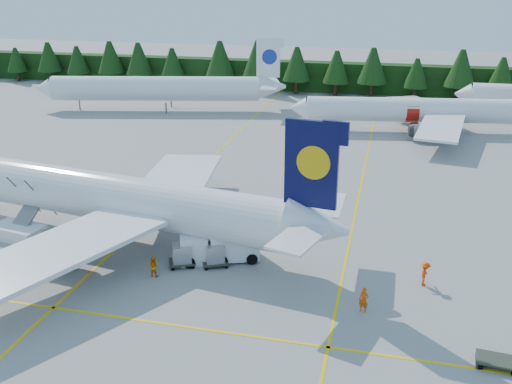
% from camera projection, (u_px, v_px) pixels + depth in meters
% --- Properties ---
extents(ground, '(320.00, 320.00, 0.00)m').
position_uv_depth(ground, '(260.00, 290.00, 43.77)').
color(ground, gray).
rests_on(ground, ground).
extents(taxi_stripe_a, '(0.25, 120.00, 0.01)m').
position_uv_depth(taxi_stripe_a, '(181.00, 187.00, 65.03)').
color(taxi_stripe_a, yellow).
rests_on(taxi_stripe_a, ground).
extents(taxi_stripe_b, '(0.25, 120.00, 0.01)m').
position_uv_depth(taxi_stripe_b, '(358.00, 203.00, 60.62)').
color(taxi_stripe_b, yellow).
rests_on(taxi_stripe_b, ground).
extents(taxi_stripe_cross, '(80.00, 0.25, 0.01)m').
position_uv_depth(taxi_stripe_cross, '(239.00, 334.00, 38.32)').
color(taxi_stripe_cross, yellow).
rests_on(taxi_stripe_cross, ground).
extents(treeline_hedge, '(220.00, 4.00, 6.00)m').
position_uv_depth(treeline_hedge, '(351.00, 78.00, 117.22)').
color(treeline_hedge, black).
rests_on(treeline_hedge, ground).
extents(airliner_navy, '(43.62, 35.64, 12.74)m').
position_uv_depth(airliner_navy, '(91.00, 195.00, 52.07)').
color(airliner_navy, white).
rests_on(airliner_navy, ground).
extents(airliner_red, '(37.40, 30.54, 10.93)m').
position_uv_depth(airliner_red, '(407.00, 110.00, 87.48)').
color(airliner_red, white).
rests_on(airliner_red, ground).
extents(airliner_far_left, '(42.90, 12.76, 12.63)m').
position_uv_depth(airliner_far_left, '(149.00, 88.00, 101.22)').
color(airliner_far_left, white).
rests_on(airliner_far_left, ground).
extents(airstairs, '(5.17, 7.01, 4.32)m').
position_uv_depth(airstairs, '(21.00, 228.00, 52.37)').
color(airstairs, white).
rests_on(airstairs, ground).
extents(service_truck, '(6.97, 4.60, 3.17)m').
position_uv_depth(service_truck, '(220.00, 243.00, 47.93)').
color(service_truck, silver).
rests_on(service_truck, ground).
extents(uld_pair, '(5.23, 3.06, 1.62)m').
position_uv_depth(uld_pair, '(198.00, 254.00, 47.04)').
color(uld_pair, '#333929').
rests_on(uld_pair, ground).
extents(crew_a, '(0.79, 0.61, 1.91)m').
position_uv_depth(crew_a, '(364.00, 300.00, 40.62)').
color(crew_a, '#E34C04').
rests_on(crew_a, ground).
extents(crew_b, '(0.88, 0.70, 1.74)m').
position_uv_depth(crew_b, '(153.00, 266.00, 45.49)').
color(crew_b, orange).
rests_on(crew_b, ground).
extents(crew_c, '(0.71, 0.91, 1.98)m').
position_uv_depth(crew_c, '(425.00, 274.00, 44.09)').
color(crew_c, '#FF4205').
rests_on(crew_c, ground).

